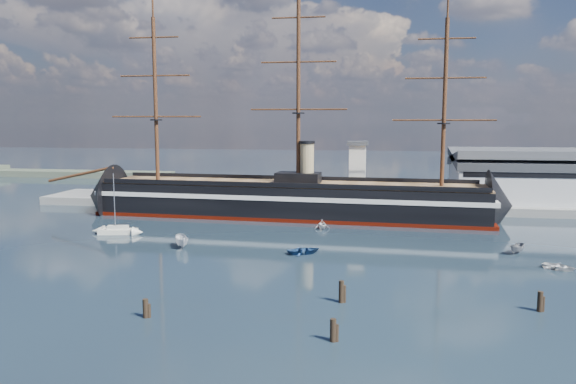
# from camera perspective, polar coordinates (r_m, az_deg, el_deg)

# --- Properties ---
(ground) EXTENTS (600.00, 600.00, 0.00)m
(ground) POSITION_cam_1_polar(r_m,az_deg,el_deg) (109.37, 4.67, -4.44)
(ground) COLOR black
(ground) RESTS_ON ground
(quay) EXTENTS (180.00, 18.00, 2.00)m
(quay) POSITION_cam_1_polar(r_m,az_deg,el_deg) (144.45, 9.82, -1.62)
(quay) COLOR slate
(quay) RESTS_ON ground
(quay_tower) EXTENTS (5.00, 5.00, 15.00)m
(quay_tower) POSITION_cam_1_polar(r_m,az_deg,el_deg) (140.38, 7.06, 2.18)
(quay_tower) COLOR silver
(quay_tower) RESTS_ON ground
(shoreline) EXTENTS (120.00, 10.00, 4.00)m
(shoreline) POSITION_cam_1_polar(r_m,az_deg,el_deg) (251.00, -26.76, 1.83)
(shoreline) COLOR #3F4C38
(shoreline) RESTS_ON ground
(warship) EXTENTS (113.28, 20.86, 53.94)m
(warship) POSITION_cam_1_polar(r_m,az_deg,el_deg) (129.96, -0.59, -0.71)
(warship) COLOR black
(warship) RESTS_ON ground
(sailboat) EXTENTS (7.75, 3.70, 11.94)m
(sailboat) POSITION_cam_1_polar(r_m,az_deg,el_deg) (115.29, -16.90, -3.74)
(sailboat) COLOR beige
(sailboat) RESTS_ON ground
(motorboat_a) EXTENTS (6.89, 5.07, 2.61)m
(motorboat_a) POSITION_cam_1_polar(r_m,az_deg,el_deg) (100.84, -10.71, -5.56)
(motorboat_a) COLOR silver
(motorboat_a) RESTS_ON ground
(motorboat_b) EXTENTS (2.91, 3.70, 1.62)m
(motorboat_b) POSITION_cam_1_polar(r_m,az_deg,el_deg) (94.70, 1.64, -6.28)
(motorboat_b) COLOR navy
(motorboat_b) RESTS_ON ground
(motorboat_c) EXTENTS (5.31, 4.37, 2.05)m
(motorboat_c) POSITION_cam_1_polar(r_m,az_deg,el_deg) (102.23, 22.22, -5.81)
(motorboat_c) COLOR slate
(motorboat_c) RESTS_ON ground
(motorboat_d) EXTENTS (6.37, 4.29, 2.15)m
(motorboat_d) POSITION_cam_1_polar(r_m,az_deg,el_deg) (115.88, 3.48, -3.75)
(motorboat_d) COLOR silver
(motorboat_d) RESTS_ON ground
(motorboat_e) EXTENTS (2.56, 3.04, 1.34)m
(motorboat_e) POSITION_cam_1_polar(r_m,az_deg,el_deg) (94.15, 25.80, -7.11)
(motorboat_e) COLOR silver
(motorboat_e) RESTS_ON ground
(piling_near_left) EXTENTS (0.64, 0.64, 2.89)m
(piling_near_left) POSITION_cam_1_polar(r_m,az_deg,el_deg) (67.32, -14.24, -12.27)
(piling_near_left) COLOR black
(piling_near_left) RESTS_ON ground
(piling_near_mid) EXTENTS (0.64, 0.64, 3.09)m
(piling_near_mid) POSITION_cam_1_polar(r_m,az_deg,el_deg) (59.09, 4.59, -14.90)
(piling_near_mid) COLOR black
(piling_near_mid) RESTS_ON ground
(piling_near_right) EXTENTS (0.64, 0.64, 3.13)m
(piling_near_right) POSITION_cam_1_polar(r_m,az_deg,el_deg) (73.48, 24.18, -11.02)
(piling_near_right) COLOR black
(piling_near_right) RESTS_ON ground
(piling_extra) EXTENTS (0.64, 0.64, 3.48)m
(piling_extra) POSITION_cam_1_polar(r_m,az_deg,el_deg) (70.65, 5.42, -11.12)
(piling_extra) COLOR black
(piling_extra) RESTS_ON ground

